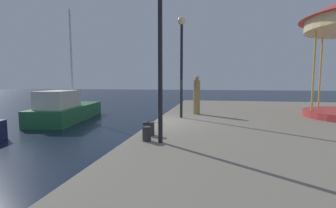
{
  "coord_description": "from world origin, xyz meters",
  "views": [
    {
      "loc": [
        2.31,
        -9.27,
        2.43
      ],
      "look_at": [
        -0.08,
        3.52,
        1.17
      ],
      "focal_mm": 24.83,
      "sensor_mm": 36.0,
      "label": 1
    }
  ],
  "objects_px": {
    "bollard_center": "(147,128)",
    "bollard_north": "(151,129)",
    "lamp_post_mid_promenade": "(182,50)",
    "bollard_south": "(147,134)",
    "person_mid_promenade": "(197,96)",
    "lamp_post_near_edge": "(160,23)",
    "sailboat_green": "(66,109)"
  },
  "relations": [
    {
      "from": "bollard_center",
      "to": "bollard_north",
      "type": "distance_m",
      "value": 0.13
    },
    {
      "from": "lamp_post_mid_promenade",
      "to": "bollard_center",
      "type": "relative_size",
      "value": 11.15
    },
    {
      "from": "bollard_south",
      "to": "person_mid_promenade",
      "type": "relative_size",
      "value": 0.21
    },
    {
      "from": "lamp_post_near_edge",
      "to": "person_mid_promenade",
      "type": "distance_m",
      "value": 6.14
    },
    {
      "from": "sailboat_green",
      "to": "person_mid_promenade",
      "type": "relative_size",
      "value": 3.65
    },
    {
      "from": "bollard_south",
      "to": "person_mid_promenade",
      "type": "xyz_separation_m",
      "value": [
        1.01,
        5.61,
        0.71
      ]
    },
    {
      "from": "sailboat_green",
      "to": "lamp_post_mid_promenade",
      "type": "relative_size",
      "value": 1.58
    },
    {
      "from": "lamp_post_near_edge",
      "to": "bollard_south",
      "type": "xyz_separation_m",
      "value": [
        -0.41,
        0.1,
        -2.91
      ]
    },
    {
      "from": "lamp_post_mid_promenade",
      "to": "person_mid_promenade",
      "type": "distance_m",
      "value": 2.56
    },
    {
      "from": "person_mid_promenade",
      "to": "bollard_center",
      "type": "bearing_deg",
      "value": -103.92
    },
    {
      "from": "lamp_post_near_edge",
      "to": "bollard_south",
      "type": "relative_size",
      "value": 11.48
    },
    {
      "from": "sailboat_green",
      "to": "person_mid_promenade",
      "type": "height_order",
      "value": "sailboat_green"
    },
    {
      "from": "bollard_south",
      "to": "bollard_center",
      "type": "xyz_separation_m",
      "value": [
        -0.21,
        0.72,
        0.0
      ]
    },
    {
      "from": "sailboat_green",
      "to": "lamp_post_near_edge",
      "type": "distance_m",
      "value": 10.78
    },
    {
      "from": "sailboat_green",
      "to": "bollard_north",
      "type": "xyz_separation_m",
      "value": [
        7.08,
        -6.19,
        0.29
      ]
    },
    {
      "from": "lamp_post_mid_promenade",
      "to": "bollard_south",
      "type": "bearing_deg",
      "value": -95.3
    },
    {
      "from": "sailboat_green",
      "to": "lamp_post_near_edge",
      "type": "height_order",
      "value": "sailboat_green"
    },
    {
      "from": "lamp_post_mid_promenade",
      "to": "lamp_post_near_edge",
      "type": "bearing_deg",
      "value": -89.91
    },
    {
      "from": "person_mid_promenade",
      "to": "sailboat_green",
      "type": "bearing_deg",
      "value": 171.1
    },
    {
      "from": "bollard_south",
      "to": "lamp_post_near_edge",
      "type": "bearing_deg",
      "value": -13.34
    },
    {
      "from": "lamp_post_mid_promenade",
      "to": "bollard_north",
      "type": "bearing_deg",
      "value": -97.49
    },
    {
      "from": "sailboat_green",
      "to": "bollard_south",
      "type": "bearing_deg",
      "value": -43.91
    },
    {
      "from": "lamp_post_near_edge",
      "to": "person_mid_promenade",
      "type": "bearing_deg",
      "value": 84.01
    },
    {
      "from": "bollard_center",
      "to": "person_mid_promenade",
      "type": "distance_m",
      "value": 5.09
    },
    {
      "from": "sailboat_green",
      "to": "bollard_center",
      "type": "bearing_deg",
      "value": -41.59
    },
    {
      "from": "sailboat_green",
      "to": "person_mid_promenade",
      "type": "distance_m",
      "value": 8.32
    },
    {
      "from": "lamp_post_near_edge",
      "to": "bollard_north",
      "type": "bearing_deg",
      "value": 121.47
    },
    {
      "from": "sailboat_green",
      "to": "bollard_north",
      "type": "relative_size",
      "value": 17.66
    },
    {
      "from": "lamp_post_near_edge",
      "to": "bollard_center",
      "type": "height_order",
      "value": "lamp_post_near_edge"
    },
    {
      "from": "lamp_post_mid_promenade",
      "to": "bollard_center",
      "type": "xyz_separation_m",
      "value": [
        -0.61,
        -3.59,
        -2.83
      ]
    },
    {
      "from": "bollard_center",
      "to": "bollard_north",
      "type": "bearing_deg",
      "value": -12.2
    },
    {
      "from": "bollard_south",
      "to": "bollard_center",
      "type": "relative_size",
      "value": 1.0
    }
  ]
}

